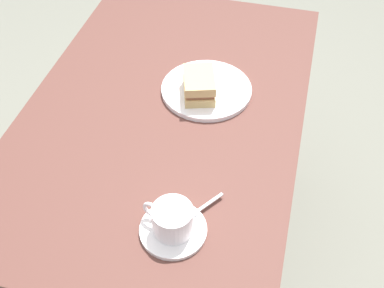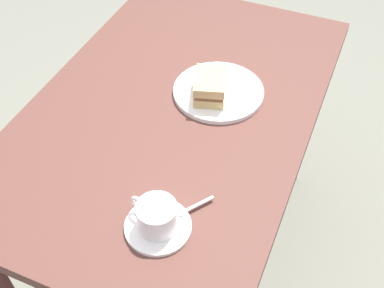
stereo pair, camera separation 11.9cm
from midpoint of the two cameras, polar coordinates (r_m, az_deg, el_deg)
The scene contains 7 objects.
ground_plane at distance 1.95m, azimuth 0.29°, elevation -12.46°, with size 6.00×6.00×0.00m, color slate.
dining_table at distance 1.41m, azimuth 0.39°, elevation 1.37°, with size 1.19×0.76×0.77m.
sandwich_plate at distance 1.38m, azimuth 5.64°, elevation 6.09°, with size 0.26×0.26×0.01m, color white.
sandwich_front at distance 1.33m, azimuth 4.73°, elevation 6.70°, with size 0.14×0.11×0.06m.
coffee_saucer at distance 1.07m, azimuth -0.84°, elevation -9.95°, with size 0.15×0.15×0.01m, color white.
coffee_cup at distance 1.04m, azimuth -0.94°, elevation -8.67°, with size 0.09×0.12×0.07m.
spoon at distance 1.09m, azimuth 2.78°, elevation -7.88°, with size 0.09×0.07×0.01m.
Camera 2 is at (-0.90, -0.43, 1.68)m, focal length 45.00 mm.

